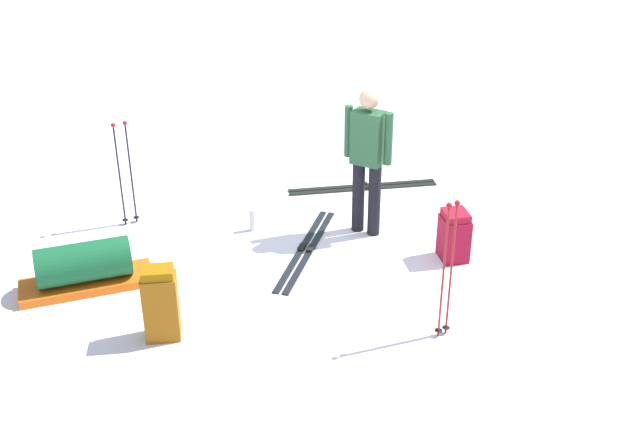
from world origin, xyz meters
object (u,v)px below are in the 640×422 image
object	(u,v)px
backpack_bright	(161,304)
thermos_bottle	(252,220)
gear_sled	(85,268)
ski_poles_planted_near	(125,168)
ski_poles_planted_far	(448,264)
skier_standing	(368,154)
ski_pair_near	(363,187)
backpack_large_dark	(454,236)
ski_pair_far	(306,249)

from	to	relation	value
backpack_bright	thermos_bottle	distance (m)	2.15
gear_sled	backpack_bright	bearing A→B (deg)	-55.26
ski_poles_planted_near	ski_poles_planted_far	xyz separation A→B (m)	(2.73, -2.89, 0.05)
ski_poles_planted_far	gear_sled	bearing A→B (deg)	153.62
backpack_bright	gear_sled	xyz separation A→B (m)	(-0.71, 1.02, -0.13)
skier_standing	ski_poles_planted_far	bearing A→B (deg)	-86.52
ski_poles_planted_near	ski_pair_near	bearing A→B (deg)	6.07
backpack_large_dark	gear_sled	distance (m)	3.82
skier_standing	thermos_bottle	world-z (taller)	skier_standing
ski_pair_near	backpack_bright	size ratio (longest dim) A/B	2.68
ski_pair_near	backpack_large_dark	xyz separation A→B (m)	(0.44, -1.92, 0.26)
skier_standing	ski_pair_near	xyz separation A→B (m)	(0.30, 1.13, -0.94)
backpack_large_dark	thermos_bottle	world-z (taller)	backpack_large_dark
backpack_large_dark	ski_pair_near	bearing A→B (deg)	103.02
thermos_bottle	ski_pair_near	bearing A→B (deg)	27.48
ski_pair_far	ski_poles_planted_near	xyz separation A→B (m)	(-1.85, 1.09, 0.69)
ski_poles_planted_far	backpack_bright	bearing A→B (deg)	167.34
backpack_large_dark	ski_poles_planted_near	xyz separation A→B (m)	(-3.35, 1.61, 0.43)
skier_standing	ski_poles_planted_near	distance (m)	2.75
backpack_bright	ski_pair_far	bearing A→B (deg)	37.85
ski_pair_near	gear_sled	size ratio (longest dim) A/B	1.43
skier_standing	thermos_bottle	size ratio (longest dim) A/B	6.54
skier_standing	backpack_bright	bearing A→B (deg)	-147.30
ski_pair_far	ski_poles_planted_far	distance (m)	2.13
thermos_bottle	ski_poles_planted_far	bearing A→B (deg)	-60.03
ski_pair_near	skier_standing	bearing A→B (deg)	-104.74
ski_pair_far	thermos_bottle	xyz separation A→B (m)	(-0.50, 0.59, 0.12)
backpack_bright	ski_poles_planted_far	xyz separation A→B (m)	(2.48, -0.56, 0.40)
ski_pair_near	ski_poles_planted_near	xyz separation A→B (m)	(-2.91, -0.31, 0.69)
ski_pair_far	ski_poles_planted_near	size ratio (longest dim) A/B	1.35
backpack_bright	ski_poles_planted_far	bearing A→B (deg)	-12.66
thermos_bottle	backpack_bright	bearing A→B (deg)	-120.88
ski_pair_near	ski_pair_far	xyz separation A→B (m)	(-1.05, -1.40, 0.00)
ski_pair_far	backpack_bright	xyz separation A→B (m)	(-1.60, -1.24, 0.34)
backpack_bright	ski_poles_planted_near	world-z (taller)	ski_poles_planted_near
ski_poles_planted_far	ski_pair_near	bearing A→B (deg)	86.91
backpack_large_dark	gear_sled	xyz separation A→B (m)	(-3.80, 0.30, -0.05)
ski_pair_near	thermos_bottle	world-z (taller)	thermos_bottle
ski_pair_near	gear_sled	bearing A→B (deg)	-154.28
backpack_bright	gear_sled	size ratio (longest dim) A/B	0.54
backpack_large_dark	thermos_bottle	bearing A→B (deg)	150.82
ski_pair_near	ski_pair_far	bearing A→B (deg)	-126.91
ski_pair_near	ski_poles_planted_far	bearing A→B (deg)	-93.09
gear_sled	skier_standing	bearing A→B (deg)	9.01
thermos_bottle	ski_poles_planted_near	bearing A→B (deg)	159.83
backpack_bright	ski_poles_planted_far	distance (m)	2.57
ski_poles_planted_far	thermos_bottle	distance (m)	2.83
ski_poles_planted_near	ski_poles_planted_far	bearing A→B (deg)	-46.57
backpack_bright	ski_poles_planted_far	world-z (taller)	ski_poles_planted_far
skier_standing	ski_pair_far	xyz separation A→B (m)	(-0.75, -0.27, -0.94)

